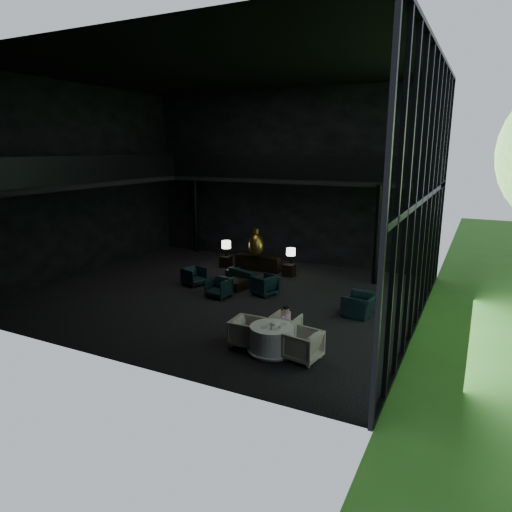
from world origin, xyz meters
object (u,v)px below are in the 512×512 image
at_px(lounge_armchair_east, 264,283).
at_px(table_lamp_left, 226,245).
at_px(console, 258,263).
at_px(bronze_urn, 256,245).
at_px(sofa, 246,274).
at_px(coffee_table, 235,285).
at_px(dining_chair_west, 247,329).
at_px(lounge_armchair_west, 194,275).
at_px(side_table_left, 226,261).
at_px(lounge_armchair_south, 219,286).
at_px(table_lamp_right, 291,253).
at_px(dining_chair_north, 286,325).
at_px(window_armchair, 360,301).
at_px(side_table_right, 289,270).
at_px(child, 286,315).
at_px(dining_chair_east, 303,342).
at_px(dining_table, 272,341).

bearing_deg(lounge_armchair_east, table_lamp_left, -111.53).
xyz_separation_m(console, bronze_urn, (0.00, -0.19, 0.87)).
height_order(table_lamp_left, sofa, table_lamp_left).
bearing_deg(sofa, coffee_table, 116.02).
bearing_deg(coffee_table, dining_chair_west, -56.97).
bearing_deg(coffee_table, lounge_armchair_west, -171.47).
bearing_deg(side_table_left, lounge_armchair_west, -84.20).
height_order(bronze_urn, lounge_armchair_south, bronze_urn).
distance_m(bronze_urn, sofa, 1.87).
xyz_separation_m(table_lamp_right, lounge_armchair_west, (-2.89, -3.14, -0.59)).
bearing_deg(dining_chair_north, sofa, -48.16).
height_order(bronze_urn, lounge_armchair_west, bronze_urn).
distance_m(side_table_left, window_armchair, 7.91).
xyz_separation_m(side_table_right, dining_chair_north, (2.45, -6.12, 0.14)).
bearing_deg(child, dining_chair_east, 132.64).
height_order(console, bronze_urn, bronze_urn).
relative_size(bronze_urn, lounge_armchair_east, 1.41).
height_order(bronze_urn, dining_chair_north, bronze_urn).
relative_size(lounge_armchair_east, dining_chair_north, 1.12).
height_order(lounge_armchair_west, lounge_armchair_south, lounge_armchair_south).
bearing_deg(table_lamp_right, table_lamp_left, -179.44).
height_order(console, sofa, console).
relative_size(bronze_urn, table_lamp_left, 1.78).
bearing_deg(dining_table, side_table_left, 128.01).
bearing_deg(table_lamp_left, child, -48.28).
distance_m(lounge_armchair_west, lounge_armchair_east, 3.07).
xyz_separation_m(table_lamp_left, dining_chair_east, (6.61, -7.38, -0.53)).
relative_size(side_table_left, coffee_table, 0.62).
xyz_separation_m(table_lamp_right, window_armchair, (3.92, -3.53, -0.50)).
relative_size(console, table_lamp_left, 2.97).
distance_m(bronze_urn, lounge_armchair_west, 3.36).
bearing_deg(table_lamp_right, lounge_armchair_west, -132.59).
bearing_deg(coffee_table, window_armchair, -7.25).
distance_m(coffee_table, dining_chair_west, 5.23).
relative_size(console, dining_table, 1.57).
bearing_deg(dining_chair_west, table_lamp_right, 12.09).
bearing_deg(bronze_urn, child, -56.85).
bearing_deg(bronze_urn, coffee_table, -80.76).
xyz_separation_m(table_lamp_left, lounge_armchair_west, (0.31, -3.11, -0.61)).
bearing_deg(bronze_urn, table_lamp_right, 5.16).
bearing_deg(side_table_right, lounge_armchair_east, -86.49).
relative_size(dining_chair_west, child, 1.61).
height_order(console, dining_chair_east, dining_chair_east).
bearing_deg(lounge_armchair_west, lounge_armchair_south, -101.47).
relative_size(table_lamp_right, lounge_armchair_south, 0.80).
height_order(table_lamp_left, table_lamp_right, table_lamp_left).
height_order(bronze_urn, side_table_left, bronze_urn).
relative_size(table_lamp_right, lounge_armchair_east, 0.74).
relative_size(dining_chair_north, dining_chair_east, 0.82).
relative_size(side_table_right, sofa, 0.32).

